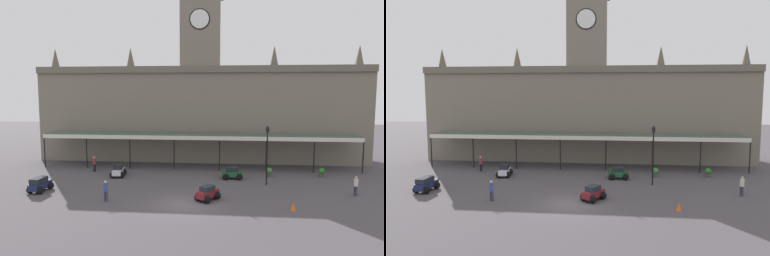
% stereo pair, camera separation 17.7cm
% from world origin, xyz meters
% --- Properties ---
extents(ground_plane, '(140.00, 140.00, 0.00)m').
position_xyz_m(ground_plane, '(0.00, 0.00, 0.00)').
color(ground_plane, '#4B464B').
extents(station_building, '(40.62, 5.88, 21.67)m').
position_xyz_m(station_building, '(0.00, 18.03, 6.83)').
color(station_building, slate).
rests_on(station_building, ground).
extents(entrance_canopy, '(35.67, 3.26, 3.91)m').
position_xyz_m(entrance_canopy, '(0.00, 12.87, 3.76)').
color(entrance_canopy, '#38564C').
rests_on(entrance_canopy, ground).
extents(car_navy_estate, '(1.66, 2.31, 1.27)m').
position_xyz_m(car_navy_estate, '(-12.99, 2.17, 0.56)').
color(car_navy_estate, '#19214C').
rests_on(car_navy_estate, ground).
extents(car_maroon_sedan, '(2.14, 2.25, 1.19)m').
position_xyz_m(car_maroon_sedan, '(1.73, 1.16, 0.50)').
color(car_maroon_sedan, maroon).
rests_on(car_maroon_sedan, ground).
extents(car_green_sedan, '(2.10, 1.60, 1.19)m').
position_xyz_m(car_green_sedan, '(3.86, 8.10, 0.50)').
color(car_green_sedan, '#1E512D').
rests_on(car_green_sedan, ground).
extents(car_white_sedan, '(1.66, 2.13, 1.19)m').
position_xyz_m(car_white_sedan, '(-7.84, 7.98, 0.50)').
color(car_white_sedan, silver).
rests_on(car_white_sedan, ground).
extents(pedestrian_beside_cars, '(0.37, 0.34, 1.67)m').
position_xyz_m(pedestrian_beside_cars, '(-6.32, 0.11, 0.91)').
color(pedestrian_beside_cars, '#3F384C').
rests_on(pedestrian_beside_cars, ground).
extents(pedestrian_crossing_forecourt, '(0.34, 0.39, 1.67)m').
position_xyz_m(pedestrian_crossing_forecourt, '(14.03, 3.50, 0.91)').
color(pedestrian_crossing_forecourt, '#3F384C').
rests_on(pedestrian_crossing_forecourt, ground).
extents(pedestrian_near_entrance, '(0.34, 0.39, 1.67)m').
position_xyz_m(pedestrian_near_entrance, '(-11.13, 9.87, 0.91)').
color(pedestrian_near_entrance, black).
rests_on(pedestrian_near_entrance, ground).
extents(victorian_lamppost, '(0.30, 0.30, 5.58)m').
position_xyz_m(victorian_lamppost, '(6.99, 6.14, 3.42)').
color(victorian_lamppost, black).
rests_on(victorian_lamppost, ground).
extents(traffic_cone, '(0.40, 0.40, 0.58)m').
position_xyz_m(traffic_cone, '(8.10, -0.66, 0.29)').
color(traffic_cone, orange).
rests_on(traffic_cone, ground).
extents(planter_near_kerb, '(0.60, 0.60, 0.96)m').
position_xyz_m(planter_near_kerb, '(12.96, 9.58, 0.49)').
color(planter_near_kerb, '#47423D').
rests_on(planter_near_kerb, ground).
extents(planter_by_canopy, '(0.60, 0.60, 0.96)m').
position_xyz_m(planter_by_canopy, '(7.66, 9.20, 0.49)').
color(planter_by_canopy, '#47423D').
rests_on(planter_by_canopy, ground).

